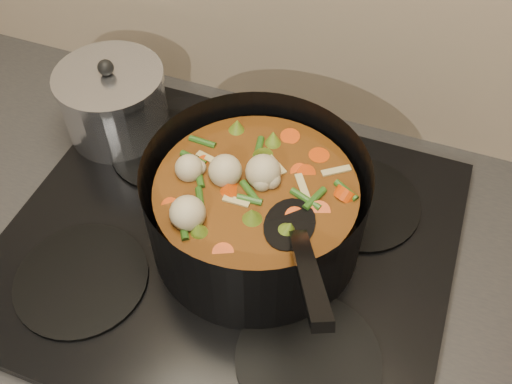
% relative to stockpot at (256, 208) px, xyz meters
% --- Properties ---
extents(counter, '(2.64, 0.64, 0.91)m').
position_rel_stockpot_xyz_m(counter, '(-0.04, -0.02, -0.54)').
color(counter, brown).
rests_on(counter, ground).
extents(stovetop, '(0.62, 0.54, 0.03)m').
position_rel_stockpot_xyz_m(stovetop, '(-0.04, -0.02, -0.08)').
color(stovetop, black).
rests_on(stovetop, counter).
extents(stockpot, '(0.35, 0.39, 0.22)m').
position_rel_stockpot_xyz_m(stockpot, '(0.00, 0.00, 0.00)').
color(stockpot, black).
rests_on(stockpot, stovetop).
extents(saucepan, '(0.17, 0.17, 0.14)m').
position_rel_stockpot_xyz_m(saucepan, '(-0.29, 0.13, -0.01)').
color(saucepan, silver).
rests_on(saucepan, stovetop).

